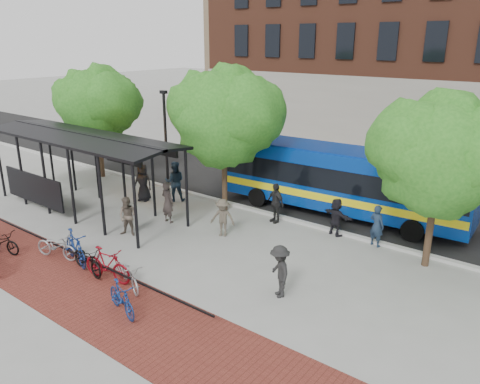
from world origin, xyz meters
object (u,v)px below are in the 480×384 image
Objects in this scene: bike_6 at (57,246)px; pedestrian_1 at (168,202)px; bike_4 at (1,242)px; pedestrian_4 at (276,203)px; pedestrian_7 at (377,226)px; pedestrian_8 at (128,217)px; lamp_post_left at (166,139)px; pedestrian_3 at (223,218)px; bike_10 at (130,275)px; tree_c at (444,152)px; bus at (341,177)px; pedestrian_2 at (175,181)px; bus_shelter at (80,145)px; pedestrian_5 at (336,217)px; bike_7 at (75,247)px; tree_a at (98,101)px; pedestrian_9 at (280,271)px; bike_9 at (107,265)px; bike_8 at (87,259)px; bike_11 at (122,298)px; pedestrian_0 at (143,182)px; tree_b at (226,113)px.

bike_6 is 0.99× the size of pedestrian_1.
pedestrian_4 is at bearing -51.80° from bike_4.
pedestrian_8 is (-8.19, -5.07, -0.01)m from pedestrian_7.
lamp_post_left reaches higher than pedestrian_3.
pedestrian_3 is at bearing 27.13° from bike_10.
tree_c reaches higher than bus.
bike_10 is 8.36m from pedestrian_2.
tree_c reaches higher than bike_4.
pedestrian_3 is at bearing 11.90° from bus_shelter.
pedestrian_7 reaches higher than pedestrian_5.
bike_6 is 2.95m from pedestrian_8.
lamp_post_left is at bearing 38.55° from bike_7.
pedestrian_3 is (2.58, 4.95, 0.18)m from bike_7.
bike_6 reaches higher than bike_4.
lamp_post_left is at bearing -40.74° from pedestrian_1.
bus_shelter is 1.72× the size of tree_a.
tree_a is 8.98m from pedestrian_1.
pedestrian_2 is 8.11m from pedestrian_5.
pedestrian_8 reaches higher than bike_4.
pedestrian_8 is at bearing 46.09° from pedestrian_7.
pedestrian_2 is 9.77m from pedestrian_7.
pedestrian_1 reaches higher than bike_10.
pedestrian_9 is at bearing -121.89° from tree_c.
bike_7 is 1.03× the size of bike_9.
bus is 10.31m from bike_10.
bus_shelter is at bearing 51.53° from bike_9.
tree_a reaches higher than bike_10.
bike_8 is at bearing -115.65° from bus.
bike_8 is at bearing -140.02° from tree_c.
bike_7 is at bearing 68.87° from pedestrian_5.
pedestrian_3 is 1.01× the size of pedestrian_5.
tree_c is 10.94m from bike_11.
lamp_post_left is at bearing -72.01° from pedestrian_2.
pedestrian_0 reaches higher than pedestrian_8.
pedestrian_0 is (-8.33, -4.09, -0.81)m from bus.
pedestrian_2 is at bearing -22.36° from bike_4.
pedestrian_0 is at bearing 69.55° from bike_10.
lamp_post_left is 2.82× the size of pedestrian_0.
tree_a is 3.86× the size of pedestrian_8.
pedestrian_1 is at bearing -157.25° from pedestrian_9.
tree_c reaches higher than bus_shelter.
tree_b is at bearing 34.51° from bike_11.
pedestrian_3 is at bearing -12.49° from tree_a.
tree_c is 8.34m from pedestrian_3.
pedestrian_7 reaches higher than bike_8.
pedestrian_3 reaches higher than bike_6.
tree_a is at bearing 142.70° from pedestrian_0.
bike_10 is 4.94m from pedestrian_3.
pedestrian_2 reaches higher than pedestrian_5.
tree_c is (14.22, 3.83, 1.06)m from bus_shelter.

